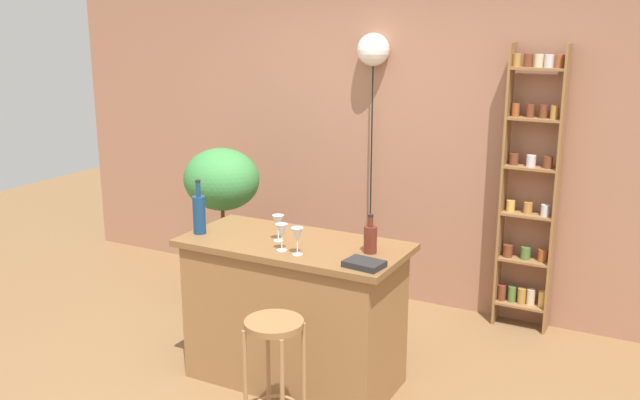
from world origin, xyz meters
name	(u,v)px	position (x,y,z in m)	size (l,w,h in m)	color
ground	(271,400)	(0.00, 0.00, 0.00)	(12.00, 12.00, 0.00)	brown
back_wall	(397,129)	(0.00, 1.95, 1.40)	(6.40, 0.10, 2.80)	#9E6B51
kitchen_counter	(294,311)	(0.00, 0.30, 0.47)	(1.40, 0.67, 0.93)	olive
bar_stool	(275,356)	(0.28, -0.39, 0.54)	(0.31, 0.31, 0.74)	#997047
spice_shelf	(529,192)	(1.10, 1.80, 1.05)	(0.40, 0.16, 2.10)	olive
plant_stool	(225,280)	(-1.10, 1.09, 0.22)	(0.34, 0.34, 0.43)	#2D2823
potted_plant	(222,184)	(-1.10, 1.09, 1.00)	(0.61, 0.55, 0.86)	#514C47
bottle_soda_blue	(199,213)	(-0.62, 0.17, 1.06)	(0.08, 0.08, 0.35)	navy
bottle_olive_oil	(370,238)	(0.50, 0.33, 1.02)	(0.08, 0.08, 0.23)	#5B2319
wine_glass_left	(297,235)	(0.14, 0.10, 1.05)	(0.07, 0.07, 0.16)	silver
wine_glass_center	(282,232)	(0.02, 0.12, 1.05)	(0.07, 0.07, 0.16)	silver
wine_glass_right	(278,223)	(-0.10, 0.28, 1.05)	(0.07, 0.07, 0.16)	silver
cookbook	(364,264)	(0.57, 0.09, 0.95)	(0.21, 0.15, 0.04)	black
pendant_globe_light	(373,52)	(-0.17, 1.84, 2.00)	(0.25, 0.25, 2.15)	black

